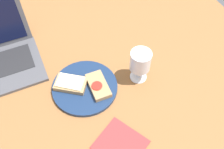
{
  "coord_description": "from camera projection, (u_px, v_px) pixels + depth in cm",
  "views": [
    {
      "loc": [
        -18.13,
        -48.95,
        79.29
      ],
      "look_at": [
        3.37,
        -0.8,
        8.0
      ],
      "focal_mm": 40.0,
      "sensor_mm": 36.0,
      "label": 1
    }
  ],
  "objects": [
    {
      "name": "wooden_table",
      "position": [
        103.0,
        86.0,
        0.94
      ],
      "size": [
        140.0,
        140.0,
        3.0
      ],
      "primitive_type": "cube",
      "color": "brown",
      "rests_on": "ground"
    },
    {
      "name": "plate",
      "position": [
        85.0,
        87.0,
        0.91
      ],
      "size": [
        23.74,
        23.74,
        1.39
      ],
      "primitive_type": "cylinder",
      "color": "navy",
      "rests_on": "wooden_table"
    },
    {
      "name": "sandwich_with_cheese",
      "position": [
        71.0,
        83.0,
        0.89
      ],
      "size": [
        13.1,
        12.1,
        2.48
      ],
      "color": "#A88456",
      "rests_on": "plate"
    },
    {
      "name": "sandwich_with_tomato",
      "position": [
        98.0,
        85.0,
        0.89
      ],
      "size": [
        6.37,
        11.82,
        2.27
      ],
      "color": "#A88456",
      "rests_on": "plate"
    },
    {
      "name": "wine_glass",
      "position": [
        140.0,
        62.0,
        0.87
      ],
      "size": [
        7.4,
        7.4,
        13.34
      ],
      "color": "white",
      "rests_on": "wooden_table"
    },
    {
      "name": "napkin",
      "position": [
        120.0,
        145.0,
        0.78
      ],
      "size": [
        18.56,
        18.97,
        0.4
      ],
      "primitive_type": "cube",
      "rotation": [
        0.0,
        0.0,
        0.51
      ],
      "color": "#B23333",
      "rests_on": "wooden_table"
    }
  ]
}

